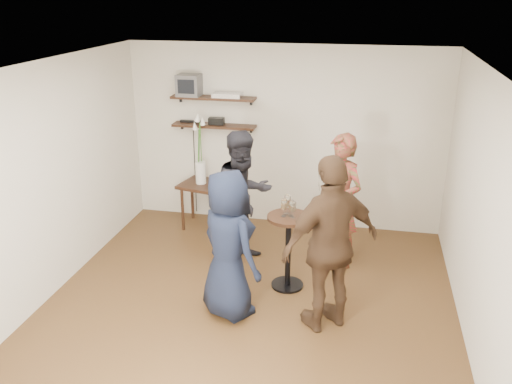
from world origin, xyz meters
TOP-DOWN VIEW (x-y plane):
  - room at (0.00, 0.00)m, footprint 4.58×5.08m
  - shelf_upper at (-1.00, 2.38)m, footprint 1.20×0.25m
  - shelf_lower at (-1.00, 2.38)m, footprint 1.20×0.25m
  - crt_monitor at (-1.34, 2.38)m, footprint 0.32×0.30m
  - dvd_deck at (-0.79, 2.38)m, footprint 0.40×0.24m
  - radio at (-0.96, 2.38)m, footprint 0.22×0.10m
  - power_strip at (-1.37, 2.42)m, footprint 0.30×0.05m
  - side_table at (-1.14, 2.11)m, footprint 0.66×0.66m
  - vase_lilies at (-1.14, 2.11)m, footprint 0.20×0.21m
  - drinks_table at (0.36, 0.64)m, footprint 0.49×0.49m
  - wine_glass_fl at (0.30, 0.62)m, footprint 0.07×0.07m
  - wine_glass_fr at (0.41, 0.60)m, footprint 0.06×0.06m
  - wine_glass_bl at (0.33, 0.70)m, footprint 0.07×0.07m
  - wine_glass_br at (0.38, 0.64)m, footprint 0.06×0.06m
  - person_plaid at (0.88, 1.31)m, footprint 0.74×0.70m
  - person_dark at (-0.30, 1.20)m, footprint 1.03×1.05m
  - person_navy at (-0.17, -0.03)m, footprint 0.94×0.89m
  - person_brown at (0.88, -0.04)m, footprint 1.13×1.02m

SIDE VIEW (x-z plane):
  - side_table at x=-1.14m, z-range 0.22..0.88m
  - drinks_table at x=0.36m, z-range 0.13..1.03m
  - person_navy at x=-0.17m, z-range 0.00..1.61m
  - person_plaid at x=0.88m, z-range 0.00..1.70m
  - person_dark at x=-0.30m, z-range 0.00..1.71m
  - person_brown at x=0.88m, z-range 0.00..1.84m
  - vase_lilies at x=-1.14m, z-range 0.47..1.51m
  - wine_glass_br at x=0.38m, z-range 0.93..1.12m
  - wine_glass_fr at x=0.41m, z-range 0.93..1.12m
  - wine_glass_fl at x=0.30m, z-range 0.93..1.13m
  - wine_glass_bl at x=0.33m, z-range 0.94..1.16m
  - room at x=0.00m, z-range -0.04..2.64m
  - shelf_lower at x=-1.00m, z-range 1.43..1.47m
  - power_strip at x=-1.37m, z-range 1.47..1.50m
  - radio at x=-0.96m, z-range 1.47..1.57m
  - shelf_upper at x=-1.00m, z-range 1.83..1.87m
  - dvd_deck at x=-0.79m, z-range 1.87..1.93m
  - crt_monitor at x=-1.34m, z-range 1.87..2.17m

